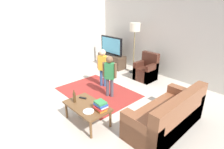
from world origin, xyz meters
name	(u,v)px	position (x,y,z in m)	size (l,w,h in m)	color
ground	(95,104)	(0.00, 0.00, 0.00)	(7.80, 7.80, 0.00)	beige
wall_back	(164,37)	(0.00, 3.00, 1.35)	(6.00, 0.12, 2.70)	silver
wall_left	(39,36)	(-3.00, 0.00, 1.35)	(0.12, 6.00, 2.70)	silver
area_rug	(98,92)	(-0.47, 0.46, 0.00)	(2.20, 1.60, 0.01)	#9E2D28
tv_stand	(112,61)	(-1.84, 2.30, 0.24)	(1.20, 0.44, 0.50)	#4C3828
tv	(111,46)	(-1.84, 2.28, 0.85)	(1.10, 0.28, 0.71)	black
couch	(169,117)	(1.79, 0.48, 0.29)	(0.80, 1.80, 0.86)	brown
armchair	(147,71)	(-0.09, 2.26, 0.30)	(0.60, 0.60, 0.90)	#472319
floor_lamp	(135,30)	(-0.83, 2.45, 1.54)	(0.36, 0.36, 1.78)	#262626
child_near_tv	(103,65)	(-0.68, 0.86, 0.70)	(0.36, 0.23, 1.16)	#33598C
child_center	(110,73)	(-0.06, 0.56, 0.69)	(0.34, 0.24, 1.15)	#4C4C59
coffee_table	(87,107)	(0.48, -0.56, 0.37)	(1.00, 0.60, 0.42)	brown
book_stack	(100,106)	(0.80, -0.46, 0.51)	(0.30, 0.23, 0.17)	orange
bottle	(74,97)	(0.20, -0.68, 0.54)	(0.06, 0.06, 0.29)	#4C3319
tv_remote	(83,98)	(0.18, -0.46, 0.43)	(0.17, 0.05, 0.02)	black
plate	(89,111)	(0.70, -0.68, 0.43)	(0.22, 0.22, 0.02)	white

